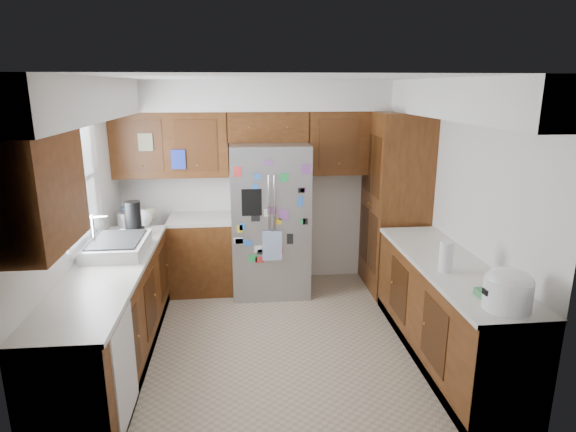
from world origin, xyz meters
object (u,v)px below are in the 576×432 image
object	(u,v)px
rice_cooker	(508,288)
paper_towel	(446,257)
pantry	(395,203)
fridge	(270,219)

from	to	relation	value
rice_cooker	paper_towel	distance (m)	0.74
pantry	fridge	size ratio (longest dim) A/B	1.19
fridge	paper_towel	size ratio (longest dim) A/B	6.92
paper_towel	pantry	bearing A→B (deg)	85.73
pantry	paper_towel	bearing A→B (deg)	-94.27
fridge	paper_towel	world-z (taller)	fridge
pantry	rice_cooker	distance (m)	2.53
pantry	fridge	distance (m)	1.51
fridge	rice_cooker	world-z (taller)	fridge
fridge	rice_cooker	size ratio (longest dim) A/B	5.31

